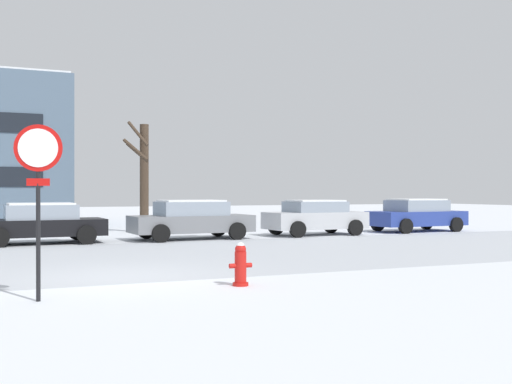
{
  "coord_description": "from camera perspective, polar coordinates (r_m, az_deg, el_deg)",
  "views": [
    {
      "loc": [
        -2.18,
        -12.51,
        1.75
      ],
      "look_at": [
        5.4,
        5.52,
        1.75
      ],
      "focal_mm": 42.3,
      "sensor_mm": 36.0,
      "label": 1
    }
  ],
  "objects": [
    {
      "name": "parked_car_silver",
      "position": [
        24.58,
        5.62,
        -2.37
      ],
      "size": [
        4.15,
        2.17,
        1.43
      ],
      "color": "silver",
      "rests_on": "ground"
    },
    {
      "name": "parked_car_gray",
      "position": [
        22.47,
        -6.14,
        -2.57
      ],
      "size": [
        4.53,
        2.27,
        1.45
      ],
      "color": "slate",
      "rests_on": "ground"
    },
    {
      "name": "stop_sign",
      "position": [
        10.31,
        -19.9,
        1.34
      ],
      "size": [
        0.74,
        0.2,
        2.84
      ],
      "color": "black",
      "rests_on": "ground"
    },
    {
      "name": "parked_car_blue",
      "position": [
        27.7,
        14.94,
        -2.09
      ],
      "size": [
        4.37,
        2.29,
        1.45
      ],
      "color": "#283D93",
      "rests_on": "ground"
    },
    {
      "name": "fire_hydrant",
      "position": [
        11.34,
        -1.47,
        -6.82
      ],
      "size": [
        0.44,
        0.3,
        0.81
      ],
      "color": "red",
      "rests_on": "ground"
    },
    {
      "name": "parked_car_black",
      "position": [
        21.69,
        -19.67,
        -2.76
      ],
      "size": [
        4.24,
        2.27,
        1.38
      ],
      "color": "black",
      "rests_on": "ground"
    },
    {
      "name": "road_surface",
      "position": [
        16.31,
        -15.07,
        -6.16
      ],
      "size": [
        80.0,
        9.12,
        0.0
      ],
      "color": "#B7BCC4",
      "rests_on": "ground"
    },
    {
      "name": "tree_far_left",
      "position": [
        26.52,
        -10.59,
        1.58
      ],
      "size": [
        1.13,
        1.13,
        4.8
      ],
      "color": "#423326",
      "rests_on": "ground"
    },
    {
      "name": "ground_plane",
      "position": [
        12.82,
        -12.9,
        -7.86
      ],
      "size": [
        120.0,
        120.0,
        0.0
      ],
      "primitive_type": "plane",
      "color": "white"
    }
  ]
}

